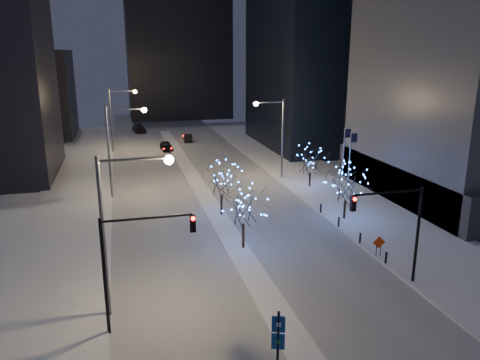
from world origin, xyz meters
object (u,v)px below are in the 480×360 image
object	(u,v)px
street_lamp_east	(276,128)
car_far	(139,128)
street_lamp_w_near	(120,214)
street_lamp_w_far	(117,112)
holiday_tree_median_near	(243,206)
car_near	(166,146)
construction_sign	(379,244)
holiday_tree_median_far	(221,179)
car_mid	(188,138)
traffic_signal_west	(132,254)
traffic_signal_east	(399,221)
holiday_tree_plaza_far	(311,161)
street_lamp_w_mid	(118,139)
holiday_tree_plaza_near	(346,185)
wayfinding_sign	(278,338)

from	to	relation	value
street_lamp_east	car_far	bearing A→B (deg)	110.30
street_lamp_w_near	street_lamp_w_far	xyz separation A→B (m)	(0.00, 50.00, 0.00)
holiday_tree_median_near	car_near	bearing A→B (deg)	92.74
street_lamp_w_near	construction_sign	distance (m)	20.23
holiday_tree_median_far	construction_sign	xyz separation A→B (m)	(9.80, -12.64, -2.63)
car_far	holiday_tree_median_near	size ratio (longest dim) A/B	0.98
car_mid	holiday_tree_median_far	distance (m)	40.74
traffic_signal_west	construction_sign	size ratio (longest dim) A/B	4.19
street_lamp_w_far	traffic_signal_east	size ratio (longest dim) A/B	1.43
holiday_tree_median_far	car_far	bearing A→B (deg)	95.94
traffic_signal_east	car_mid	xyz separation A→B (m)	(-5.88, 57.46, -4.08)
street_lamp_w_far	car_mid	bearing A→B (deg)	28.27
car_near	holiday_tree_median_far	xyz separation A→B (m)	(2.00, -33.37, 3.05)
holiday_tree_median_near	holiday_tree_median_far	distance (m)	8.35
street_lamp_w_far	holiday_tree_plaza_far	size ratio (longest dim) A/B	2.06
construction_sign	street_lamp_w_mid	bearing A→B (deg)	139.37
traffic_signal_west	car_far	bearing A→B (deg)	87.22
street_lamp_w_mid	traffic_signal_east	distance (m)	31.60
street_lamp_w_far	traffic_signal_west	bearing A→B (deg)	-89.45
car_far	holiday_tree_plaza_far	world-z (taller)	holiday_tree_plaza_far
holiday_tree_plaza_near	car_far	bearing A→B (deg)	106.36
holiday_tree_median_near	street_lamp_east	bearing A→B (deg)	64.88
street_lamp_w_far	wayfinding_sign	bearing A→B (deg)	-83.06
street_lamp_w_mid	holiday_tree_median_near	bearing A→B (deg)	-61.57
holiday_tree_plaza_near	wayfinding_sign	xyz separation A→B (m)	(-13.58, -19.88, -1.25)
street_lamp_east	holiday_tree_median_far	bearing A→B (deg)	-128.42
wayfinding_sign	car_near	bearing A→B (deg)	111.17
street_lamp_east	car_near	bearing A→B (deg)	118.55
car_far	holiday_tree_median_far	size ratio (longest dim) A/B	0.95
street_lamp_w_far	holiday_tree_plaza_near	distance (m)	43.45
street_lamp_east	holiday_tree_median_near	size ratio (longest dim) A/B	1.85
traffic_signal_east	holiday_tree_plaza_near	bearing A→B (deg)	77.89
car_mid	holiday_tree_plaza_near	world-z (taller)	holiday_tree_plaza_near
street_lamp_w_near	holiday_tree_plaza_far	bearing A→B (deg)	46.72
street_lamp_w_mid	wayfinding_sign	distance (m)	34.01
holiday_tree_median_near	street_lamp_w_far	bearing A→B (deg)	102.54
holiday_tree_plaza_near	street_lamp_east	bearing A→B (deg)	95.74
traffic_signal_east	construction_sign	size ratio (longest dim) A/B	4.19
street_lamp_w_near	wayfinding_sign	xyz separation A→B (m)	(7.06, -8.00, -4.24)
street_lamp_w_mid	holiday_tree_plaza_far	world-z (taller)	street_lamp_w_mid
holiday_tree_plaza_far	construction_sign	bearing A→B (deg)	-97.21
holiday_tree_median_far	holiday_tree_plaza_near	bearing A→B (deg)	-19.81
traffic_signal_west	street_lamp_w_far	bearing A→B (deg)	90.55
street_lamp_east	traffic_signal_east	xyz separation A→B (m)	(-1.14, -29.00, -1.69)
car_near	construction_sign	distance (m)	47.50
street_lamp_east	holiday_tree_median_far	size ratio (longest dim) A/B	1.80
street_lamp_east	holiday_tree_plaza_near	size ratio (longest dim) A/B	1.83
street_lamp_w_mid	street_lamp_east	bearing A→B (deg)	8.96
holiday_tree_median_near	wayfinding_sign	world-z (taller)	holiday_tree_median_near
car_near	traffic_signal_east	bearing A→B (deg)	-82.85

